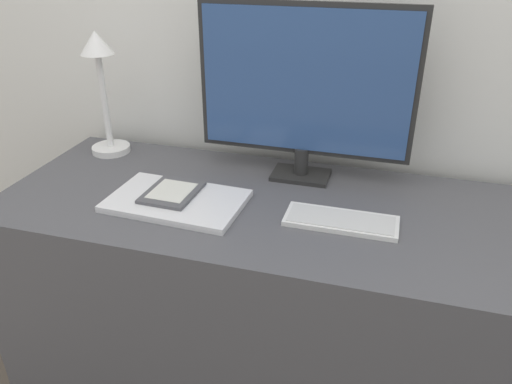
{
  "coord_description": "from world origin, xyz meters",
  "views": [
    {
      "loc": [
        0.26,
        -0.89,
        1.38
      ],
      "look_at": [
        -0.04,
        0.16,
        0.81
      ],
      "focal_mm": 35.0,
      "sensor_mm": 36.0,
      "label": 1
    }
  ],
  "objects_px": {
    "ereader": "(172,192)",
    "desk_lamp": "(101,80)",
    "monitor": "(305,88)",
    "laptop": "(177,201)",
    "keyboard": "(341,221)"
  },
  "relations": [
    {
      "from": "ereader",
      "to": "desk_lamp",
      "type": "xyz_separation_m",
      "value": [
        -0.33,
        0.24,
        0.21
      ]
    },
    {
      "from": "monitor",
      "to": "desk_lamp",
      "type": "height_order",
      "value": "monitor"
    },
    {
      "from": "monitor",
      "to": "laptop",
      "type": "bearing_deg",
      "value": -137.84
    },
    {
      "from": "desk_lamp",
      "to": "laptop",
      "type": "bearing_deg",
      "value": -37.13
    },
    {
      "from": "keyboard",
      "to": "ereader",
      "type": "relative_size",
      "value": 1.67
    },
    {
      "from": "monitor",
      "to": "laptop",
      "type": "distance_m",
      "value": 0.45
    },
    {
      "from": "laptop",
      "to": "desk_lamp",
      "type": "height_order",
      "value": "desk_lamp"
    },
    {
      "from": "monitor",
      "to": "desk_lamp",
      "type": "bearing_deg",
      "value": 178.97
    },
    {
      "from": "laptop",
      "to": "desk_lamp",
      "type": "xyz_separation_m",
      "value": [
        -0.35,
        0.26,
        0.23
      ]
    },
    {
      "from": "monitor",
      "to": "laptop",
      "type": "height_order",
      "value": "monitor"
    },
    {
      "from": "laptop",
      "to": "keyboard",
      "type": "bearing_deg",
      "value": 2.79
    },
    {
      "from": "keyboard",
      "to": "desk_lamp",
      "type": "height_order",
      "value": "desk_lamp"
    },
    {
      "from": "monitor",
      "to": "ereader",
      "type": "height_order",
      "value": "monitor"
    },
    {
      "from": "ereader",
      "to": "desk_lamp",
      "type": "height_order",
      "value": "desk_lamp"
    },
    {
      "from": "ereader",
      "to": "desk_lamp",
      "type": "relative_size",
      "value": 0.43
    }
  ]
}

